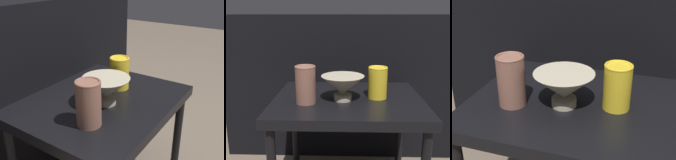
% 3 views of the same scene
% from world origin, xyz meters
% --- Properties ---
extents(table, '(0.64, 0.52, 0.48)m').
position_xyz_m(table, '(0.00, 0.00, 0.42)').
color(table, black).
rests_on(table, ground_plane).
extents(couch_backdrop, '(1.43, 0.50, 0.83)m').
position_xyz_m(couch_backdrop, '(0.00, 0.56, 0.41)').
color(couch_backdrop, black).
rests_on(couch_backdrop, ground_plane).
extents(bowl, '(0.18, 0.18, 0.11)m').
position_xyz_m(bowl, '(-0.02, -0.04, 0.54)').
color(bowl, '#B2A88E').
rests_on(bowl, table).
extents(vase_textured_left, '(0.08, 0.08, 0.16)m').
position_xyz_m(vase_textured_left, '(-0.17, -0.07, 0.56)').
color(vase_textured_left, brown).
rests_on(vase_textured_left, table).
extents(vase_colorful_right, '(0.08, 0.08, 0.14)m').
position_xyz_m(vase_colorful_right, '(0.13, 0.00, 0.55)').
color(vase_colorful_right, gold).
rests_on(vase_colorful_right, table).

